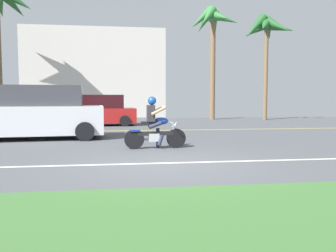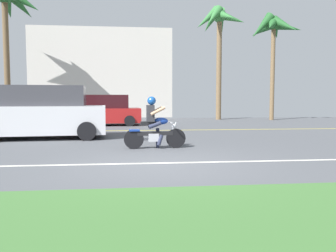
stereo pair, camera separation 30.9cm
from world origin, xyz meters
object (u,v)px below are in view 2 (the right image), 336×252
object	(u,v)px
suv_nearby	(40,113)
parked_car_0	(5,111)
palm_tree_1	(219,25)
parked_car_1	(101,111)
palm_tree_2	(5,4)
palm_tree_0	(274,31)
motorcyclist	(154,127)

from	to	relation	value
suv_nearby	parked_car_0	xyz separation A→B (m)	(-3.44, 6.50, -0.14)
palm_tree_1	parked_car_0	bearing A→B (deg)	-162.31
parked_car_1	palm_tree_2	distance (m)	10.03
parked_car_0	palm_tree_1	bearing A→B (deg)	17.69
palm_tree_0	palm_tree_1	bearing A→B (deg)	164.97
parked_car_1	palm_tree_1	bearing A→B (deg)	31.09
parked_car_1	palm_tree_0	distance (m)	12.63
parked_car_0	palm_tree_2	distance (m)	7.68
parked_car_0	palm_tree_1	xyz separation A→B (m)	(12.58, 4.01, 5.56)
motorcyclist	parked_car_0	world-z (taller)	parked_car_0
motorcyclist	suv_nearby	size ratio (longest dim) A/B	0.37
palm_tree_2	palm_tree_1	bearing A→B (deg)	0.47
motorcyclist	palm_tree_1	size ratio (longest dim) A/B	0.23
suv_nearby	palm_tree_1	size ratio (longest dim) A/B	0.62
parked_car_0	palm_tree_1	distance (m)	14.33
palm_tree_0	palm_tree_1	xyz separation A→B (m)	(-3.46, 0.93, 0.47)
suv_nearby	parked_car_0	world-z (taller)	suv_nearby
motorcyclist	parked_car_1	distance (m)	9.23
motorcyclist	palm_tree_1	world-z (taller)	palm_tree_1
suv_nearby	palm_tree_1	xyz separation A→B (m)	(9.14, 10.52, 5.42)
palm_tree_0	palm_tree_2	xyz separation A→B (m)	(-17.16, 0.82, 1.43)
parked_car_1	palm_tree_0	xyz separation A→B (m)	(10.97, 3.60, 5.12)
palm_tree_0	palm_tree_1	world-z (taller)	palm_tree_1
palm_tree_2	motorcyclist	bearing A→B (deg)	-57.76
parked_car_0	palm_tree_2	world-z (taller)	palm_tree_2
palm_tree_1	palm_tree_2	xyz separation A→B (m)	(-13.70, -0.11, 0.96)
motorcyclist	palm_tree_2	distance (m)	17.16
palm_tree_0	motorcyclist	bearing A→B (deg)	-124.79
motorcyclist	parked_car_1	xyz separation A→B (m)	(-2.25, 8.95, 0.13)
motorcyclist	parked_car_0	bearing A→B (deg)	127.71
suv_nearby	palm_tree_0	world-z (taller)	palm_tree_0
palm_tree_0	palm_tree_2	bearing A→B (deg)	177.27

